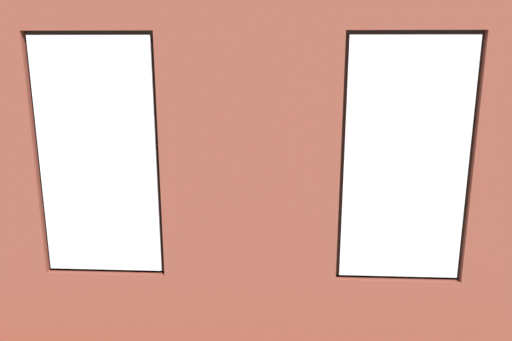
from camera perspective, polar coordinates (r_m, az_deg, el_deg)
ground_plane at (r=6.82m, az=0.72°, el=-7.91°), size 6.21×5.85×0.10m
brick_wall_with_windows at (r=3.88m, az=-0.74°, el=1.99°), size 5.61×0.30×3.39m
white_wall_right at (r=6.87m, az=-23.07°, el=6.21°), size 0.10×4.85×3.39m
couch_by_window at (r=5.01m, az=-8.01°, el=-11.70°), size 1.79×0.87×0.80m
couch_left at (r=6.29m, az=20.16°, el=-7.06°), size 0.96×2.05×0.80m
coffee_table at (r=6.54m, az=-1.20°, el=-5.09°), size 1.38×0.71×0.41m
cup_ceramic at (r=6.45m, az=-4.95°, el=-4.42°), size 0.09×0.09×0.11m
candle_jar at (r=6.60m, az=-2.64°, el=-3.86°), size 0.08×0.08×0.13m
table_plant_small at (r=6.48m, az=-1.21°, el=-3.60°), size 0.14×0.14×0.23m
remote_black at (r=6.41m, az=-0.35°, el=-4.88°), size 0.15×0.16×0.02m
remote_silver at (r=6.62m, az=2.16°, el=-4.27°), size 0.12×0.18×0.02m
media_console at (r=6.91m, az=-20.31°, el=-5.74°), size 1.06×0.42×0.53m
tv_flatscreen at (r=6.75m, az=-20.72°, el=-0.99°), size 0.98×0.20×0.65m
papasan_chair at (r=8.19m, az=-1.50°, el=-0.47°), size 1.17×1.17×0.72m
potted_plant_foreground_right at (r=8.74m, az=-13.00°, el=1.62°), size 0.84×0.74×1.36m
potted_plant_between_couches at (r=4.77m, az=7.85°, el=-5.62°), size 1.14×0.96×1.53m
potted_plant_corner_near_left at (r=8.70m, az=16.27°, el=1.16°), size 1.17×1.11×1.41m
potted_plant_beside_window_right at (r=5.34m, az=-23.81°, el=-9.98°), size 0.38×0.38×0.68m
potted_plant_corner_far_left at (r=5.05m, az=26.43°, el=-6.44°), size 0.97×0.99×1.36m
potted_plant_near_tv at (r=5.73m, az=-19.36°, el=-5.54°), size 0.79×0.79×0.99m
potted_plant_mid_room_small at (r=7.23m, az=5.87°, el=-3.13°), size 0.38×0.38×0.58m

